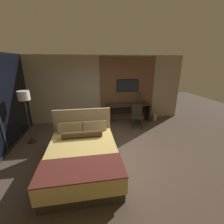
# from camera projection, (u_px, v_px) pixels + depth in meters

# --- Properties ---
(ground_plane) EXTENTS (16.00, 16.00, 0.00)m
(ground_plane) POSITION_uv_depth(u_px,v_px,m) (111.00, 151.00, 4.44)
(ground_plane) COLOR #4C3D33
(wall_back_tv_panel) EXTENTS (7.20, 0.09, 2.80)m
(wall_back_tv_panel) POSITION_uv_depth(u_px,v_px,m) (105.00, 89.00, 6.45)
(wall_back_tv_panel) COLOR gray
(wall_back_tv_panel) RESTS_ON ground_plane
(bed) EXTENTS (1.67, 2.25, 1.22)m
(bed) POSITION_uv_depth(u_px,v_px,m) (83.00, 155.00, 3.68)
(bed) COLOR #33281E
(bed) RESTS_ON ground_plane
(desk) EXTENTS (1.89, 0.58, 0.79)m
(desk) POSITION_uv_depth(u_px,v_px,m) (128.00, 109.00, 6.58)
(desk) COLOR #2D2319
(desk) RESTS_ON ground_plane
(tv) EXTENTS (0.96, 0.04, 0.54)m
(tv) POSITION_uv_depth(u_px,v_px,m) (128.00, 86.00, 6.48)
(tv) COLOR black
(desk_chair) EXTENTS (0.54, 0.54, 0.90)m
(desk_chair) POSITION_uv_depth(u_px,v_px,m) (137.00, 114.00, 5.99)
(desk_chair) COLOR #28231E
(desk_chair) RESTS_ON ground_plane
(floor_lamp) EXTENTS (0.34, 0.34, 1.71)m
(floor_lamp) POSITION_uv_depth(u_px,v_px,m) (24.00, 100.00, 4.53)
(floor_lamp) COLOR #282623
(floor_lamp) RESTS_ON ground_plane
(vase_tall) EXTENTS (0.10, 0.10, 0.47)m
(vase_tall) POSITION_uv_depth(u_px,v_px,m) (141.00, 98.00, 6.58)
(vase_tall) COLOR #333338
(vase_tall) RESTS_ON desk
(book) EXTENTS (0.22, 0.15, 0.03)m
(book) POSITION_uv_depth(u_px,v_px,m) (118.00, 104.00, 6.40)
(book) COLOR navy
(book) RESTS_ON desk
(waste_bin) EXTENTS (0.22, 0.22, 0.28)m
(waste_bin) POSITION_uv_depth(u_px,v_px,m) (155.00, 117.00, 6.83)
(waste_bin) COLOR gray
(waste_bin) RESTS_ON ground_plane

